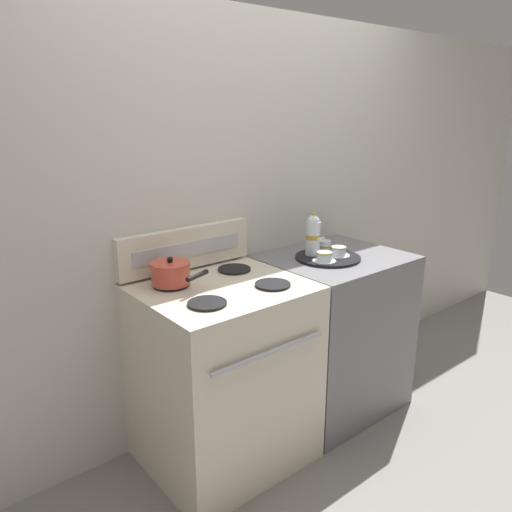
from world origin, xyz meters
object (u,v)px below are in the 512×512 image
Objects in this scene: saucepan at (171,273)px; teacup_right at (324,257)px; creamer_jug at (324,246)px; teapot at (313,235)px; teacup_left at (339,251)px; stove at (224,374)px; serving_tray at (328,258)px.

saucepan reaches higher than teacup_right.
saucepan is 0.94m from creamer_jug.
teacup_left is at bearing -49.83° from teapot.
teacup_left is at bearing -11.55° from saucepan.
teacup_left and teacup_right have the same top height.
stove is 0.88m from teapot.
stove is 0.57m from saucepan.
serving_tray is 0.15m from teapot.
teapot is 0.12m from creamer_jug.
teacup_right is 0.19m from creamer_jug.
teacup_left is (0.05, -0.03, 0.03)m from serving_tray.
serving_tray is at bearing -61.63° from teapot.
teacup_left is at bearing -32.16° from serving_tray.
saucepan is 0.77× the size of serving_tray.
saucepan reaches higher than serving_tray.
teacup_left is (0.09, -0.11, -0.09)m from teapot.
teapot is at bearing -178.31° from creamer_jug.
teacup_left is (0.75, -0.04, 0.50)m from stove.
creamer_jug is at bearing 4.99° from stove.
saucepan reaches higher than stove.
creamer_jug reaches higher than stove.
teacup_left is 1.00× the size of teacup_right.
serving_tray is 2.85× the size of teacup_right.
teacup_right is at bearing -6.20° from stove.
creamer_jug is (0.05, 0.08, 0.04)m from serving_tray.
teacup_right reaches higher than stove.
saucepan is 0.82m from teacup_right.
saucepan is at bearing 165.05° from teacup_right.
serving_tray is 1.48× the size of teapot.
teacup_left is at bearing -3.40° from stove.
teapot is 0.16m from teacup_right.
teapot is (-0.04, 0.08, 0.12)m from serving_tray.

